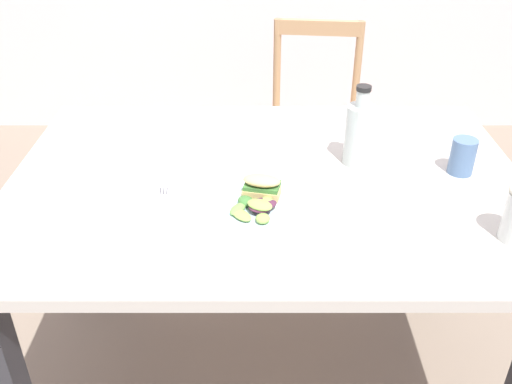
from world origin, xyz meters
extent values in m
plane|color=#7A6B5B|center=(0.00, 0.00, 0.00)|extent=(9.16, 9.16, 0.00)
cube|color=#BCB7AD|center=(0.09, -0.08, 0.72)|extent=(1.33, 0.94, 0.03)
cube|color=#2D2D33|center=(-0.51, 0.32, 0.35)|extent=(0.07, 0.07, 0.71)
cube|color=#2D2D33|center=(0.68, 0.32, 0.35)|extent=(0.07, 0.07, 0.71)
cylinder|color=tan|center=(0.11, 0.65, 0.21)|extent=(0.03, 0.03, 0.43)
cylinder|color=tan|center=(0.45, 0.61, 0.21)|extent=(0.03, 0.03, 0.43)
cylinder|color=tan|center=(0.15, 0.98, 0.21)|extent=(0.03, 0.03, 0.43)
cylinder|color=tan|center=(0.48, 0.95, 0.21)|extent=(0.03, 0.03, 0.43)
cube|color=tan|center=(0.30, 0.80, 0.44)|extent=(0.44, 0.44, 0.02)
cylinder|color=tan|center=(0.15, 0.99, 0.66)|extent=(0.03, 0.03, 0.42)
cylinder|color=tan|center=(0.48, 0.96, 0.66)|extent=(0.03, 0.03, 0.42)
cube|color=tan|center=(0.32, 0.97, 0.84)|extent=(0.36, 0.07, 0.06)
cube|color=silver|center=(0.06, -0.23, 0.74)|extent=(0.24, 0.24, 0.01)
cube|color=#DBB270|center=(0.07, -0.19, 0.76)|extent=(0.10, 0.07, 0.02)
cube|color=#3D7033|center=(0.07, -0.18, 0.78)|extent=(0.09, 0.07, 0.01)
ellipsoid|color=#DBB270|center=(0.07, -0.19, 0.79)|extent=(0.10, 0.07, 0.02)
ellipsoid|color=#84A84C|center=(0.07, -0.30, 0.76)|extent=(0.04, 0.04, 0.02)
ellipsoid|color=#3D7033|center=(0.03, -0.22, 0.76)|extent=(0.05, 0.05, 0.02)
ellipsoid|color=#84A84C|center=(0.07, -0.26, 0.77)|extent=(0.07, 0.07, 0.02)
ellipsoid|color=#518438|center=(0.07, -0.26, 0.77)|extent=(0.06, 0.06, 0.02)
ellipsoid|color=#6B9E47|center=(0.01, -0.26, 0.76)|extent=(0.05, 0.06, 0.01)
ellipsoid|color=#4C2338|center=(0.08, -0.25, 0.76)|extent=(0.06, 0.06, 0.01)
ellipsoid|color=#84A84C|center=(0.02, -0.28, 0.76)|extent=(0.06, 0.07, 0.01)
ellipsoid|color=#4C2338|center=(0.06, -0.26, 0.76)|extent=(0.06, 0.06, 0.01)
ellipsoid|color=#4C2338|center=(0.07, -0.26, 0.77)|extent=(0.05, 0.04, 0.02)
ellipsoid|color=#4C2338|center=(0.06, -0.24, 0.77)|extent=(0.06, 0.05, 0.01)
ellipsoid|color=#84A84C|center=(0.08, -0.24, 0.77)|extent=(0.04, 0.05, 0.01)
cube|color=silver|center=(-0.16, -0.24, 0.74)|extent=(0.10, 0.24, 0.00)
cube|color=silver|center=(-0.16, -0.26, 0.75)|extent=(0.02, 0.14, 0.00)
cube|color=silver|center=(-0.17, -0.17, 0.75)|extent=(0.03, 0.05, 0.00)
cube|color=#38383D|center=(-0.16, -0.16, 0.75)|extent=(0.00, 0.03, 0.00)
cube|color=#38383D|center=(-0.17, -0.16, 0.75)|extent=(0.00, 0.03, 0.00)
cube|color=#38383D|center=(-0.18, -0.16, 0.75)|extent=(0.00, 0.03, 0.00)
cylinder|color=black|center=(0.33, 0.00, 0.80)|extent=(0.07, 0.07, 0.11)
cylinder|color=#B2BCB7|center=(0.33, 0.00, 0.82)|extent=(0.08, 0.08, 0.16)
cylinder|color=#B2BCB7|center=(0.33, 0.00, 0.92)|extent=(0.03, 0.03, 0.04)
cylinder|color=black|center=(0.33, 0.00, 0.95)|extent=(0.04, 0.04, 0.01)
cylinder|color=#4C6B93|center=(0.59, -0.05, 0.79)|extent=(0.06, 0.06, 0.10)
camera|label=1|loc=(0.06, -1.34, 1.47)|focal=39.56mm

